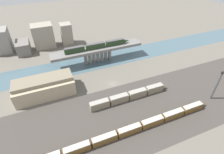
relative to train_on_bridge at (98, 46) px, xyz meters
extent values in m
plane|color=#666056|center=(-0.25, -26.54, -11.72)|extent=(400.00, 400.00, 0.00)
cube|color=#423D38|center=(-0.25, -50.54, -11.72)|extent=(280.00, 42.00, 0.01)
cube|color=#47606B|center=(-0.25, 0.00, -11.72)|extent=(320.00, 19.73, 0.01)
cube|color=slate|center=(-0.25, 0.00, -2.63)|extent=(60.81, 8.67, 1.77)
cylinder|color=gray|center=(-8.71, 0.00, -7.62)|extent=(2.28, 2.28, 8.21)
cylinder|color=gray|center=(-5.89, 0.00, -7.62)|extent=(2.28, 2.28, 8.21)
cylinder|color=gray|center=(-3.07, 0.00, -7.62)|extent=(2.28, 2.28, 8.21)
cylinder|color=gray|center=(-0.25, 0.00, -7.62)|extent=(2.28, 2.28, 8.21)
cylinder|color=gray|center=(2.57, 0.00, -7.62)|extent=(2.28, 2.28, 8.21)
cylinder|color=gray|center=(5.38, 0.00, -7.62)|extent=(2.28, 2.28, 8.21)
cylinder|color=gray|center=(8.20, 0.00, -7.62)|extent=(2.28, 2.28, 8.21)
cube|color=#23381E|center=(-15.22, 0.00, -0.16)|extent=(12.59, 2.64, 3.19)
cube|color=#4C4C4C|center=(-15.22, 0.00, 1.64)|extent=(12.08, 2.42, 0.40)
cube|color=#23381E|center=(-1.46, 0.00, -0.16)|extent=(12.59, 2.64, 3.19)
cube|color=#4C4C4C|center=(-1.46, 0.00, 1.64)|extent=(12.08, 2.42, 0.40)
cube|color=#23381E|center=(12.30, 0.00, -0.16)|extent=(12.59, 2.64, 3.19)
cube|color=#4C4C4C|center=(12.30, 0.00, 1.64)|extent=(12.08, 2.42, 0.40)
cone|color=#23381E|center=(20.79, 0.00, -0.32)|extent=(4.40, 2.37, 2.37)
cube|color=brown|center=(-28.69, -59.54, -10.15)|extent=(10.54, 2.65, 3.15)
cube|color=#B7B2A3|center=(-28.69, -59.54, -8.37)|extent=(10.12, 2.44, 0.40)
cube|color=brown|center=(-17.50, -59.54, -10.15)|extent=(10.54, 2.65, 3.15)
cube|color=#B7B2A3|center=(-17.50, -59.54, -8.37)|extent=(10.12, 2.44, 0.40)
cube|color=brown|center=(-6.30, -59.54, -10.15)|extent=(10.54, 2.65, 3.15)
cube|color=#B7B2A3|center=(-6.30, -59.54, -8.37)|extent=(10.12, 2.44, 0.40)
cube|color=brown|center=(4.89, -59.54, -10.15)|extent=(10.54, 2.65, 3.15)
cube|color=#B7B2A3|center=(4.89, -59.54, -8.37)|extent=(10.12, 2.44, 0.40)
cube|color=brown|center=(16.08, -59.54, -10.15)|extent=(10.54, 2.65, 3.15)
cube|color=#B7B2A3|center=(16.08, -59.54, -8.37)|extent=(10.12, 2.44, 0.40)
cube|color=brown|center=(27.27, -59.54, -10.15)|extent=(10.54, 2.65, 3.15)
cube|color=#B7B2A3|center=(27.27, -59.54, -8.37)|extent=(10.12, 2.44, 0.40)
cone|color=brown|center=(34.39, -59.54, -10.31)|extent=(3.69, 2.38, 2.38)
cube|color=gray|center=(-13.27, -41.18, -9.84)|extent=(9.70, 3.03, 3.77)
cube|color=#9E998E|center=(-13.27, -41.18, -7.75)|extent=(9.31, 2.79, 0.40)
cube|color=gray|center=(-2.87, -41.18, -9.84)|extent=(9.70, 3.03, 3.77)
cube|color=#9E998E|center=(-2.87, -41.18, -7.75)|extent=(9.31, 2.79, 0.40)
cube|color=gray|center=(7.54, -41.18, -9.84)|extent=(9.70, 3.03, 3.77)
cube|color=#9E998E|center=(7.54, -41.18, -7.75)|extent=(9.31, 2.79, 0.40)
cube|color=gray|center=(17.94, -41.18, -9.84)|extent=(9.70, 3.03, 3.77)
cube|color=#9E998E|center=(17.94, -41.18, -7.75)|extent=(9.31, 2.79, 0.40)
cone|color=gray|center=(24.49, -41.18, -10.03)|extent=(3.40, 2.73, 2.73)
cube|color=tan|center=(-36.45, -20.74, -7.54)|extent=(29.96, 13.69, 8.36)
cube|color=#7C725C|center=(-36.45, -20.74, -2.45)|extent=(29.36, 9.58, 1.84)
cylinder|color=#4C4C51|center=(42.53, -56.79, -3.81)|extent=(0.93, 0.93, 15.83)
cube|color=black|center=(42.53, -56.79, 4.71)|extent=(1.00, 0.70, 1.20)
cube|color=gray|center=(-61.30, 39.24, -3.24)|extent=(13.71, 12.81, 16.96)
cube|color=slate|center=(-46.66, 31.60, -7.37)|extent=(8.97, 14.17, 8.71)
cube|color=gray|center=(-31.32, 35.23, -2.82)|extent=(14.81, 10.96, 17.80)
cube|color=gray|center=(-14.28, 34.46, -3.55)|extent=(8.21, 8.69, 16.36)
camera|label=1|loc=(-30.02, -98.22, 52.44)|focal=28.00mm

